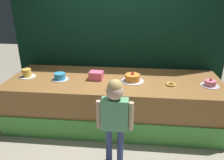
# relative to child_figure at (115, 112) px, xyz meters

# --- Properties ---
(ground_plane) EXTENTS (12.00, 12.00, 0.00)m
(ground_plane) POSITION_rel_child_figure_xyz_m (-0.09, 0.39, -0.75)
(ground_plane) COLOR #ADA38E
(stage_platform) EXTENTS (3.37, 1.21, 0.76)m
(stage_platform) POSITION_rel_child_figure_xyz_m (-0.09, 0.98, -0.37)
(stage_platform) COLOR #9E6B38
(stage_platform) RESTS_ON ground_plane
(curtain_backdrop) EXTENTS (3.81, 0.08, 2.82)m
(curtain_backdrop) POSITION_rel_child_figure_xyz_m (-0.09, 1.68, 0.66)
(curtain_backdrop) COLOR black
(curtain_backdrop) RESTS_ON ground_plane
(child_figure) EXTENTS (0.45, 0.20, 1.15)m
(child_figure) POSITION_rel_child_figure_xyz_m (0.00, 0.00, 0.00)
(child_figure) COLOR #3F4C8C
(child_figure) RESTS_ON ground_plane
(pink_box) EXTENTS (0.22, 0.18, 0.13)m
(pink_box) POSITION_rel_child_figure_xyz_m (-0.38, 0.96, 0.08)
(pink_box) COLOR #F36288
(pink_box) RESTS_ON stage_platform
(donut) EXTENTS (0.14, 0.14, 0.03)m
(donut) POSITION_rel_child_figure_xyz_m (0.77, 0.83, 0.03)
(donut) COLOR #F2BF4C
(donut) RESTS_ON stage_platform
(cake_far_left) EXTENTS (0.26, 0.26, 0.17)m
(cake_far_left) POSITION_rel_child_figure_xyz_m (-1.53, 0.95, 0.07)
(cake_far_left) COLOR white
(cake_far_left) RESTS_ON stage_platform
(cake_center_left) EXTENTS (0.27, 0.27, 0.15)m
(cake_center_left) POSITION_rel_child_figure_xyz_m (-0.95, 0.89, 0.06)
(cake_center_left) COLOR silver
(cake_center_left) RESTS_ON stage_platform
(cake_center_right) EXTENTS (0.36, 0.36, 0.16)m
(cake_center_right) POSITION_rel_child_figure_xyz_m (0.19, 0.93, 0.06)
(cake_center_right) COLOR silver
(cake_center_right) RESTS_ON stage_platform
(cake_far_right) EXTENTS (0.27, 0.27, 0.12)m
(cake_far_right) POSITION_rel_child_figure_xyz_m (1.34, 0.87, 0.05)
(cake_far_right) COLOR silver
(cake_far_right) RESTS_ON stage_platform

